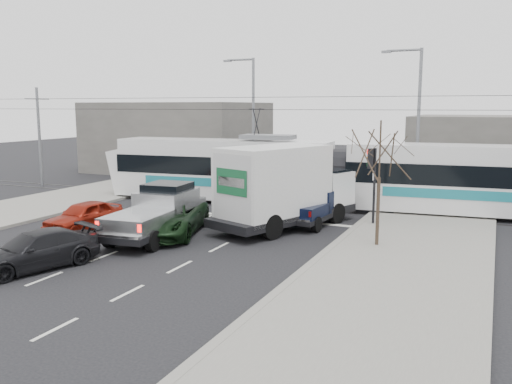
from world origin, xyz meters
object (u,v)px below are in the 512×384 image
at_px(traffic_signal, 372,169).
at_px(street_lamp_near, 415,116).
at_px(green_car, 169,217).
at_px(street_lamp_far, 251,115).
at_px(dark_car, 35,250).
at_px(bare_tree, 380,155).
at_px(box_truck, 284,188).
at_px(navy_pickup, 317,204).
at_px(silver_pickup, 159,211).
at_px(red_car, 84,216).
at_px(tram, 339,174).

bearing_deg(traffic_signal, street_lamp_near, 83.59).
relative_size(street_lamp_near, green_car, 1.59).
distance_m(street_lamp_far, green_car, 15.78).
height_order(street_lamp_far, dark_car, street_lamp_far).
distance_m(bare_tree, street_lamp_far, 17.97).
height_order(box_truck, dark_car, box_truck).
bearing_deg(box_truck, dark_car, -99.56).
bearing_deg(green_car, street_lamp_far, 83.71).
bearing_deg(box_truck, navy_pickup, 74.01).
xyz_separation_m(silver_pickup, green_car, (0.22, 0.43, -0.34)).
bearing_deg(bare_tree, green_car, -171.03).
distance_m(street_lamp_far, red_car, 16.48).
distance_m(street_lamp_near, dark_car, 22.22).
bearing_deg(red_car, bare_tree, 14.90).
height_order(tram, red_car, tram).
bearing_deg(tram, traffic_signal, -60.16).
distance_m(box_truck, green_car, 5.47).
xyz_separation_m(red_car, dark_car, (2.60, -5.43, -0.02)).
relative_size(street_lamp_far, tram, 0.33).
relative_size(traffic_signal, dark_car, 0.79).
bearing_deg(tram, street_lamp_near, 41.65).
distance_m(silver_pickup, red_car, 3.91).
height_order(box_truck, navy_pickup, box_truck).
bearing_deg(navy_pickup, traffic_signal, 17.53).
height_order(green_car, dark_car, green_car).
relative_size(silver_pickup, red_car, 1.61).
distance_m(street_lamp_near, street_lamp_far, 11.67).
height_order(bare_tree, traffic_signal, bare_tree).
bearing_deg(street_lamp_far, box_truck, -58.88).
bearing_deg(street_lamp_far, street_lamp_near, -9.87).
bearing_deg(green_car, silver_pickup, -134.06).
relative_size(bare_tree, street_lamp_near, 0.56).
relative_size(street_lamp_near, navy_pickup, 1.92).
bearing_deg(navy_pickup, street_lamp_far, 135.16).
bearing_deg(tram, silver_pickup, -124.26).
height_order(tram, box_truck, tram).
bearing_deg(silver_pickup, traffic_signal, 30.57).
xyz_separation_m(street_lamp_far, box_truck, (6.98, -11.55, -3.19)).
height_order(tram, green_car, tram).
xyz_separation_m(street_lamp_far, navy_pickup, (8.12, -10.01, -4.17)).
bearing_deg(red_car, tram, 52.35).
distance_m(street_lamp_far, navy_pickup, 13.55).
xyz_separation_m(tram, green_car, (-5.20, -9.22, -1.18)).
relative_size(street_lamp_near, silver_pickup, 1.40).
height_order(traffic_signal, green_car, traffic_signal).
bearing_deg(traffic_signal, tram, 124.80).
xyz_separation_m(traffic_signal, street_lamp_far, (-10.66, 9.50, 2.37)).
height_order(bare_tree, navy_pickup, bare_tree).
relative_size(street_lamp_near, dark_car, 1.96).
bearing_deg(traffic_signal, navy_pickup, -168.60).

